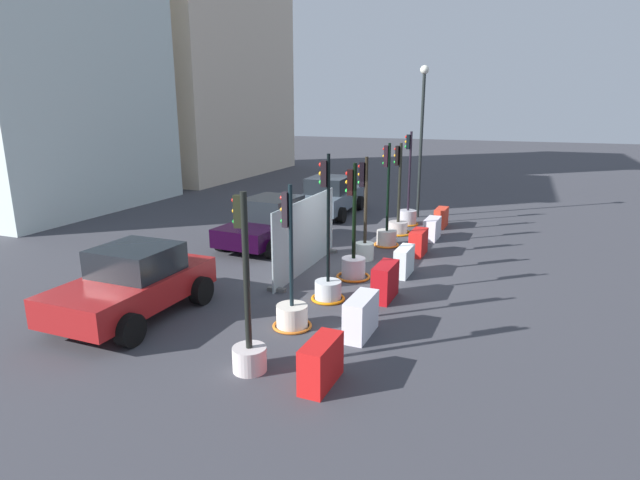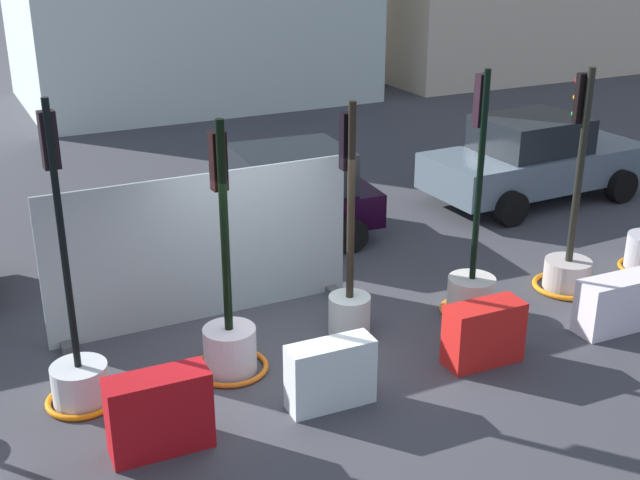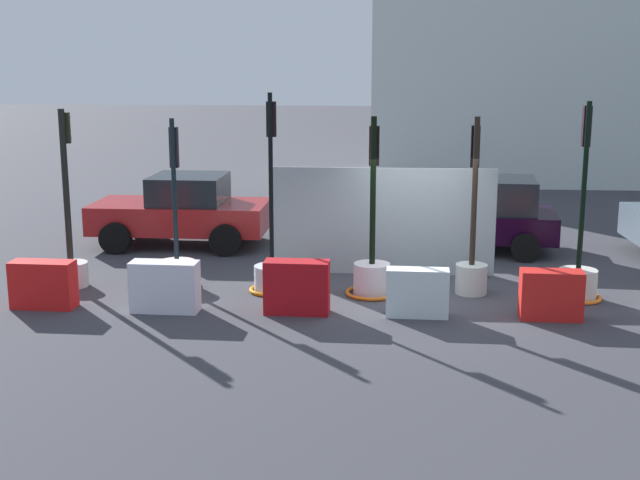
{
  "view_description": "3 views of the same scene",
  "coord_description": "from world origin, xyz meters",
  "px_view_note": "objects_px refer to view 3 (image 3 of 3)",
  "views": [
    {
      "loc": [
        -14.07,
        -4.27,
        4.78
      ],
      "look_at": [
        -1.54,
        0.67,
        1.22
      ],
      "focal_mm": 28.87,
      "sensor_mm": 36.0,
      "label": 1
    },
    {
      "loc": [
        -3.84,
        -8.75,
        5.42
      ],
      "look_at": [
        0.81,
        0.69,
        1.22
      ],
      "focal_mm": 46.11,
      "sensor_mm": 36.0,
      "label": 2
    },
    {
      "loc": [
        -0.67,
        -15.15,
        4.3
      ],
      "look_at": [
        -1.84,
        0.77,
        0.83
      ],
      "focal_mm": 47.71,
      "sensor_mm": 36.0,
      "label": 3
    }
  ],
  "objects_px": {
    "car_black_sedan": "(476,215)",
    "traffic_light_0": "(70,251)",
    "traffic_light_2": "(272,264)",
    "construction_barrier_0": "(43,284)",
    "construction_barrier_2": "(297,287)",
    "car_red_compact": "(183,211)",
    "traffic_light_3": "(372,267)",
    "traffic_light_4": "(472,257)",
    "construction_barrier_1": "(165,287)",
    "traffic_light_1": "(177,264)",
    "construction_barrier_4": "(551,295)",
    "construction_barrier_3": "(417,293)",
    "traffic_light_5": "(578,273)"
  },
  "relations": [
    {
      "from": "construction_barrier_2",
      "to": "traffic_light_3",
      "type": "bearing_deg",
      "value": 44.88
    },
    {
      "from": "traffic_light_1",
      "to": "car_red_compact",
      "type": "height_order",
      "value": "traffic_light_1"
    },
    {
      "from": "traffic_light_3",
      "to": "construction_barrier_2",
      "type": "xyz_separation_m",
      "value": [
        -1.26,
        -1.25,
        -0.07
      ]
    },
    {
      "from": "traffic_light_0",
      "to": "traffic_light_2",
      "type": "xyz_separation_m",
      "value": [
        3.86,
        -0.1,
        -0.15
      ]
    },
    {
      "from": "traffic_light_0",
      "to": "traffic_light_5",
      "type": "distance_m",
      "value": 9.41
    },
    {
      "from": "traffic_light_0",
      "to": "car_red_compact",
      "type": "xyz_separation_m",
      "value": [
        1.29,
        3.72,
        0.13
      ]
    },
    {
      "from": "construction_barrier_0",
      "to": "car_red_compact",
      "type": "height_order",
      "value": "car_red_compact"
    },
    {
      "from": "traffic_light_1",
      "to": "car_black_sedan",
      "type": "height_order",
      "value": "traffic_light_1"
    },
    {
      "from": "traffic_light_5",
      "to": "car_red_compact",
      "type": "xyz_separation_m",
      "value": [
        -8.11,
        3.91,
        0.32
      ]
    },
    {
      "from": "traffic_light_3",
      "to": "construction_barrier_2",
      "type": "bearing_deg",
      "value": -135.12
    },
    {
      "from": "construction_barrier_4",
      "to": "traffic_light_5",
      "type": "bearing_deg",
      "value": 60.31
    },
    {
      "from": "traffic_light_4",
      "to": "construction_barrier_1",
      "type": "height_order",
      "value": "traffic_light_4"
    },
    {
      "from": "traffic_light_3",
      "to": "traffic_light_5",
      "type": "height_order",
      "value": "traffic_light_5"
    },
    {
      "from": "traffic_light_0",
      "to": "traffic_light_3",
      "type": "height_order",
      "value": "traffic_light_0"
    },
    {
      "from": "construction_barrier_4",
      "to": "traffic_light_0",
      "type": "bearing_deg",
      "value": 170.68
    },
    {
      "from": "traffic_light_2",
      "to": "traffic_light_3",
      "type": "relative_size",
      "value": 1.12
    },
    {
      "from": "construction_barrier_2",
      "to": "car_red_compact",
      "type": "xyz_separation_m",
      "value": [
        -3.16,
        5.14,
        0.34
      ]
    },
    {
      "from": "construction_barrier_3",
      "to": "car_red_compact",
      "type": "bearing_deg",
      "value": 135.12
    },
    {
      "from": "construction_barrier_4",
      "to": "car_red_compact",
      "type": "relative_size",
      "value": 0.26
    },
    {
      "from": "car_black_sedan",
      "to": "traffic_light_0",
      "type": "bearing_deg",
      "value": -155.13
    },
    {
      "from": "construction_barrier_0",
      "to": "construction_barrier_4",
      "type": "xyz_separation_m",
      "value": [
        8.67,
        -0.01,
        -0.0
      ]
    },
    {
      "from": "traffic_light_0",
      "to": "traffic_light_5",
      "type": "height_order",
      "value": "traffic_light_5"
    },
    {
      "from": "traffic_light_4",
      "to": "car_black_sedan",
      "type": "bearing_deg",
      "value": 82.99
    },
    {
      "from": "construction_barrier_1",
      "to": "traffic_light_1",
      "type": "bearing_deg",
      "value": 95.92
    },
    {
      "from": "traffic_light_1",
      "to": "construction_barrier_2",
      "type": "distance_m",
      "value": 2.84
    },
    {
      "from": "traffic_light_3",
      "to": "construction_barrier_4",
      "type": "bearing_deg",
      "value": -22.9
    },
    {
      "from": "construction_barrier_1",
      "to": "car_red_compact",
      "type": "distance_m",
      "value": 5.29
    },
    {
      "from": "traffic_light_3",
      "to": "traffic_light_4",
      "type": "height_order",
      "value": "traffic_light_3"
    },
    {
      "from": "construction_barrier_4",
      "to": "construction_barrier_0",
      "type": "bearing_deg",
      "value": 179.91
    },
    {
      "from": "traffic_light_4",
      "to": "construction_barrier_3",
      "type": "distance_m",
      "value": 1.85
    },
    {
      "from": "car_black_sedan",
      "to": "car_red_compact",
      "type": "bearing_deg",
      "value": 179.79
    },
    {
      "from": "traffic_light_0",
      "to": "construction_barrier_4",
      "type": "bearing_deg",
      "value": -9.32
    },
    {
      "from": "traffic_light_2",
      "to": "construction_barrier_4",
      "type": "height_order",
      "value": "traffic_light_2"
    },
    {
      "from": "construction_barrier_1",
      "to": "construction_barrier_0",
      "type": "bearing_deg",
      "value": 178.37
    },
    {
      "from": "car_black_sedan",
      "to": "construction_barrier_0",
      "type": "bearing_deg",
      "value": -147.26
    },
    {
      "from": "construction_barrier_4",
      "to": "car_red_compact",
      "type": "xyz_separation_m",
      "value": [
        -7.4,
        5.15,
        0.39
      ]
    },
    {
      "from": "traffic_light_3",
      "to": "car_black_sedan",
      "type": "xyz_separation_m",
      "value": [
        2.27,
        3.86,
        0.27
      ]
    },
    {
      "from": "construction_barrier_0",
      "to": "traffic_light_5",
      "type": "bearing_deg",
      "value": 7.47
    },
    {
      "from": "construction_barrier_1",
      "to": "car_black_sedan",
      "type": "height_order",
      "value": "car_black_sedan"
    },
    {
      "from": "traffic_light_2",
      "to": "construction_barrier_0",
      "type": "bearing_deg",
      "value": -161.03
    },
    {
      "from": "traffic_light_2",
      "to": "car_black_sedan",
      "type": "distance_m",
      "value": 5.61
    },
    {
      "from": "construction_barrier_3",
      "to": "car_black_sedan",
      "type": "height_order",
      "value": "car_black_sedan"
    },
    {
      "from": "construction_barrier_1",
      "to": "construction_barrier_4",
      "type": "distance_m",
      "value": 6.51
    },
    {
      "from": "traffic_light_1",
      "to": "construction_barrier_2",
      "type": "height_order",
      "value": "traffic_light_1"
    },
    {
      "from": "traffic_light_4",
      "to": "traffic_light_5",
      "type": "distance_m",
      "value": 1.9
    },
    {
      "from": "traffic_light_5",
      "to": "construction_barrier_3",
      "type": "distance_m",
      "value": 3.18
    },
    {
      "from": "construction_barrier_1",
      "to": "construction_barrier_4",
      "type": "xyz_separation_m",
      "value": [
        6.51,
        0.05,
        -0.02
      ]
    },
    {
      "from": "construction_barrier_3",
      "to": "car_black_sedan",
      "type": "xyz_separation_m",
      "value": [
        1.49,
        5.15,
        0.39
      ]
    },
    {
      "from": "car_red_compact",
      "to": "traffic_light_4",
      "type": "bearing_deg",
      "value": -30.47
    },
    {
      "from": "construction_barrier_0",
      "to": "construction_barrier_4",
      "type": "bearing_deg",
      "value": -0.09
    }
  ]
}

